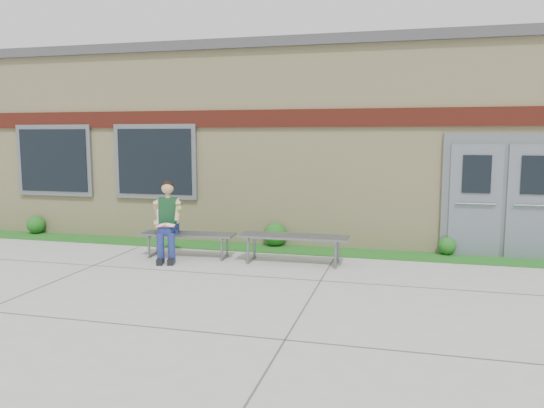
# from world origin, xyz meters

# --- Properties ---
(ground) EXTENTS (80.00, 80.00, 0.00)m
(ground) POSITION_xyz_m (0.00, 0.00, 0.00)
(ground) COLOR #9E9E99
(ground) RESTS_ON ground
(grass_strip) EXTENTS (16.00, 0.80, 0.02)m
(grass_strip) POSITION_xyz_m (0.00, 2.60, 0.01)
(grass_strip) COLOR #164F15
(grass_strip) RESTS_ON ground
(school_building) EXTENTS (16.20, 6.22, 4.20)m
(school_building) POSITION_xyz_m (-0.00, 5.99, 2.10)
(school_building) COLOR beige
(school_building) RESTS_ON ground
(bench_left) EXTENTS (1.77, 0.61, 0.45)m
(bench_left) POSITION_xyz_m (-1.66, 1.54, 0.35)
(bench_left) COLOR slate
(bench_left) RESTS_ON ground
(bench_right) EXTENTS (1.94, 0.57, 0.50)m
(bench_right) POSITION_xyz_m (0.34, 1.54, 0.39)
(bench_right) COLOR slate
(bench_right) RESTS_ON ground
(girl) EXTENTS (0.63, 0.93, 1.43)m
(girl) POSITION_xyz_m (-1.97, 1.33, 0.73)
(girl) COLOR navy
(girl) RESTS_ON ground
(shrub_west) EXTENTS (0.41, 0.41, 0.41)m
(shrub_west) POSITION_xyz_m (-6.00, 2.85, 0.23)
(shrub_west) COLOR #164F15
(shrub_west) RESTS_ON grass_strip
(shrub_mid) EXTENTS (0.48, 0.48, 0.48)m
(shrub_mid) POSITION_xyz_m (-0.31, 2.85, 0.26)
(shrub_mid) COLOR #164F15
(shrub_mid) RESTS_ON grass_strip
(shrub_east) EXTENTS (0.33, 0.33, 0.33)m
(shrub_east) POSITION_xyz_m (3.03, 2.85, 0.19)
(shrub_east) COLOR #164F15
(shrub_east) RESTS_ON grass_strip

